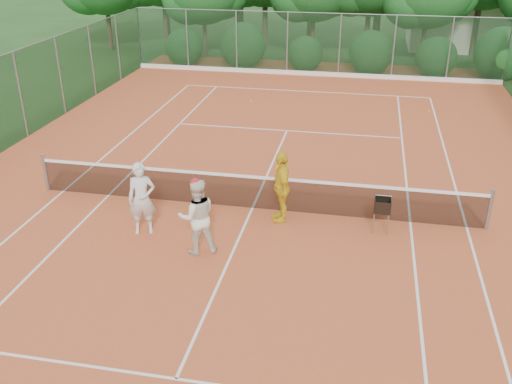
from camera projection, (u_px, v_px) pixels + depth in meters
ground at (252, 209)px, 15.22m from camera, size 120.00×120.00×0.00m
clay_court at (252, 209)px, 15.21m from camera, size 18.00×36.00×0.02m
club_building at (478, 22)px, 34.27m from camera, size 8.00×5.00×3.00m
tennis_net at (252, 191)px, 14.99m from camera, size 11.97×0.10×1.10m
player_white at (142, 199)px, 13.69m from camera, size 0.77×0.63×1.82m
player_center_grp at (197, 216)px, 12.85m from camera, size 1.09×0.99×1.85m
player_yellow at (281, 187)px, 14.26m from camera, size 0.77×1.17×1.85m
ball_hopper at (382, 206)px, 13.81m from camera, size 0.38×0.38×0.87m
stray_ball_a at (251, 101)px, 24.20m from camera, size 0.07×0.07×0.07m
stray_ball_b at (342, 93)px, 25.42m from camera, size 0.07×0.07×0.07m
stray_ball_c at (429, 112)px, 22.88m from camera, size 0.07×0.07×0.07m
court_markings at (252, 208)px, 15.21m from camera, size 11.03×23.83×0.01m
fence_back at (313, 45)px, 27.86m from camera, size 18.07×0.07×3.00m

